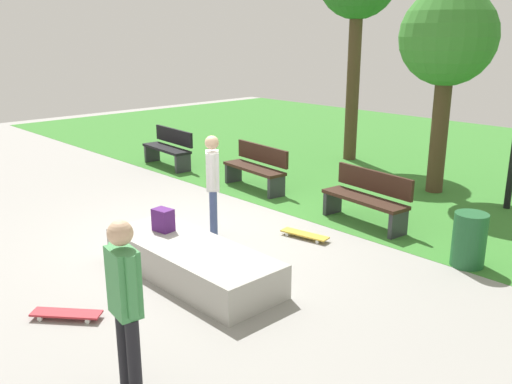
% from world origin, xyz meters
% --- Properties ---
extents(ground_plane, '(28.00, 28.00, 0.00)m').
position_xyz_m(ground_plane, '(0.00, 0.00, 0.00)').
color(ground_plane, gray).
extents(grass_lawn, '(26.60, 12.30, 0.01)m').
position_xyz_m(grass_lawn, '(0.00, 7.85, 0.00)').
color(grass_lawn, '#387A2D').
rests_on(grass_lawn, ground_plane).
extents(concrete_ledge, '(2.69, 1.00, 0.45)m').
position_xyz_m(concrete_ledge, '(1.16, -1.12, 0.22)').
color(concrete_ledge, '#A8A59E').
rests_on(concrete_ledge, ground_plane).
extents(backpack_on_ledge, '(0.31, 0.24, 0.32)m').
position_xyz_m(backpack_on_ledge, '(0.45, -1.07, 0.61)').
color(backpack_on_ledge, '#4C1E66').
rests_on(backpack_on_ledge, concrete_ledge).
extents(skater_performing_trick, '(0.43, 0.24, 1.66)m').
position_xyz_m(skater_performing_trick, '(2.79, -3.02, 0.97)').
color(skater_performing_trick, black).
rests_on(skater_performing_trick, ground_plane).
extents(skater_watching, '(0.38, 0.35, 1.64)m').
position_xyz_m(skater_watching, '(0.22, 0.01, 0.96)').
color(skater_watching, '#3F5184').
rests_on(skater_watching, ground_plane).
extents(skateboard_by_ledge, '(0.73, 0.68, 0.08)m').
position_xyz_m(skateboard_by_ledge, '(1.08, -2.84, 0.06)').
color(skateboard_by_ledge, '#A5262D').
rests_on(skateboard_by_ledge, ground_plane).
extents(skateboard_spare, '(0.82, 0.34, 0.08)m').
position_xyz_m(skateboard_spare, '(1.24, 1.04, 0.06)').
color(skateboard_spare, gold).
rests_on(skateboard_spare, ground_plane).
extents(park_bench_far_left, '(1.64, 0.64, 0.91)m').
position_xyz_m(park_bench_far_left, '(1.49, 2.32, 0.48)').
color(park_bench_far_left, '#331E14').
rests_on(park_bench_far_left, ground_plane).
extents(park_bench_center_lawn, '(1.63, 0.59, 0.91)m').
position_xyz_m(park_bench_center_lawn, '(-4.29, 2.28, 0.48)').
color(park_bench_center_lawn, black).
rests_on(park_bench_center_lawn, ground_plane).
extents(park_bench_near_lamppost, '(1.64, 0.63, 0.91)m').
position_xyz_m(park_bench_near_lamppost, '(-1.37, 2.45, 0.48)').
color(park_bench_near_lamppost, '#331E14').
rests_on(park_bench_near_lamppost, ground_plane).
extents(tree_slender_maple, '(1.85, 1.85, 3.99)m').
position_xyz_m(tree_slender_maple, '(1.27, 4.98, 2.99)').
color(tree_slender_maple, '#4C3823').
rests_on(tree_slender_maple, grass_lawn).
extents(trash_bin, '(0.46, 0.46, 0.77)m').
position_xyz_m(trash_bin, '(3.51, 1.90, 0.38)').
color(trash_bin, '#1E592D').
rests_on(trash_bin, ground_plane).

